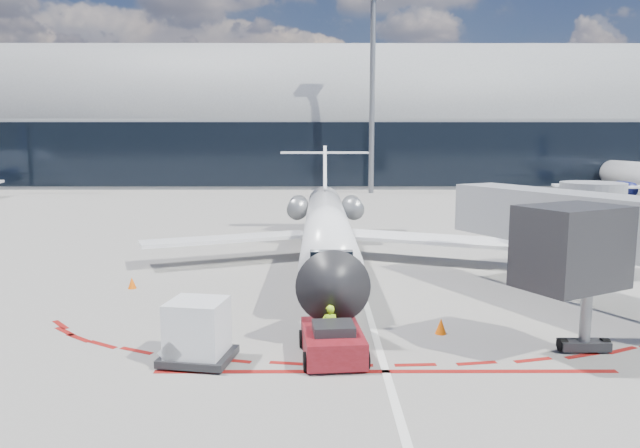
{
  "coord_description": "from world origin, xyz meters",
  "views": [
    {
      "loc": [
        -2.04,
        -27.87,
        6.91
      ],
      "look_at": [
        -1.95,
        0.33,
        2.78
      ],
      "focal_mm": 32.0,
      "sensor_mm": 36.0,
      "label": 1
    }
  ],
  "objects_px": {
    "ramp_worker": "(330,328)",
    "uld_container": "(198,332)",
    "pushback_tug": "(333,341)",
    "regional_jet": "(327,225)"
  },
  "relations": [
    {
      "from": "ramp_worker",
      "to": "uld_container",
      "type": "distance_m",
      "value": 4.26
    },
    {
      "from": "uld_container",
      "to": "pushback_tug",
      "type": "bearing_deg",
      "value": 14.69
    },
    {
      "from": "regional_jet",
      "to": "ramp_worker",
      "type": "relative_size",
      "value": 16.5
    },
    {
      "from": "regional_jet",
      "to": "pushback_tug",
      "type": "distance_m",
      "value": 14.5
    },
    {
      "from": "pushback_tug",
      "to": "ramp_worker",
      "type": "relative_size",
      "value": 3.0
    },
    {
      "from": "ramp_worker",
      "to": "uld_container",
      "type": "bearing_deg",
      "value": 3.59
    },
    {
      "from": "pushback_tug",
      "to": "uld_container",
      "type": "xyz_separation_m",
      "value": [
        -4.23,
        -0.38,
        0.45
      ]
    },
    {
      "from": "pushback_tug",
      "to": "uld_container",
      "type": "distance_m",
      "value": 4.27
    },
    {
      "from": "regional_jet",
      "to": "pushback_tug",
      "type": "height_order",
      "value": "regional_jet"
    },
    {
      "from": "pushback_tug",
      "to": "ramp_worker",
      "type": "bearing_deg",
      "value": 93.27
    }
  ]
}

